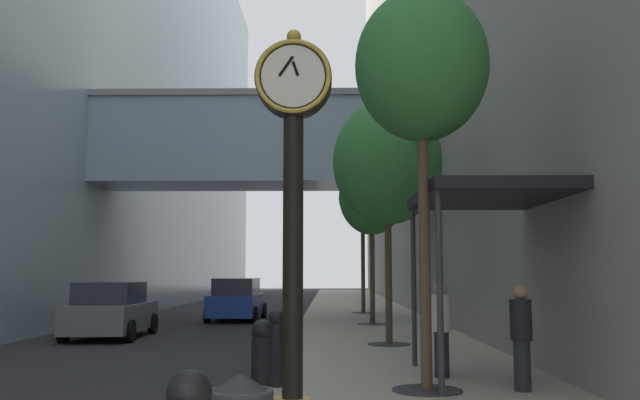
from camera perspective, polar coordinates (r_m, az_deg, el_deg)
name	(u,v)px	position (r m, az deg, el deg)	size (l,w,h in m)	color
ground_plane	(303,320)	(28.50, -1.43, -10.13)	(110.00, 110.00, 0.00)	#262628
sidewalk_right	(361,314)	(31.49, 3.51, -9.61)	(5.12, 80.00, 0.14)	#ADA593
building_block_left	(55,19)	(36.25, -21.60, 14.08)	(22.28, 80.00, 28.60)	#849EB2
street_clock	(293,212)	(7.21, -2.30, -1.06)	(0.84, 0.55, 4.51)	black
bollard_third	(262,365)	(8.97, -4.98, -13.78)	(0.29, 0.29, 1.23)	black
bollard_fourth	(276,346)	(11.21, -3.78, -12.25)	(0.29, 0.29, 1.23)	black
street_tree_near	(422,68)	(11.33, 8.62, 11.00)	(2.18, 2.18, 6.47)	#333335
street_tree_mid_near	(387,163)	(17.73, 5.73, 3.16)	(2.86, 2.86, 6.36)	#333335
street_tree_mid_far	(372,198)	(24.34, 4.41, 0.14)	(2.35, 2.35, 5.88)	#333335
street_tree_far	(363,198)	(31.08, 3.64, 0.15)	(2.21, 2.21, 6.56)	#333335
pedestrian_walking	(441,326)	(12.26, 10.25, -10.48)	(0.44, 0.44, 1.68)	#23232D
pedestrian_by_clock	(521,334)	(11.16, 16.72, -10.87)	(0.40, 0.40, 1.65)	#23232D
storefront_awning	(484,198)	(12.27, 13.78, 0.13)	(2.40, 3.60, 3.30)	black
car_grey_near	(111,311)	(21.55, -17.31, -8.97)	(2.19, 4.18, 1.68)	slate
car_blue_mid	(237,300)	(28.24, -7.07, -8.42)	(2.15, 4.38, 1.73)	navy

